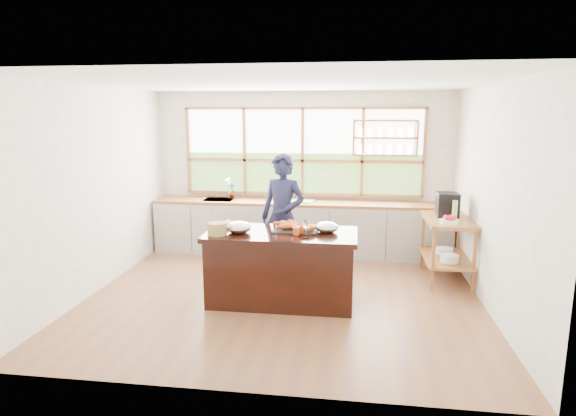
% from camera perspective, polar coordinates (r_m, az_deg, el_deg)
% --- Properties ---
extents(ground_plane, '(5.00, 5.00, 0.00)m').
position_cam_1_polar(ground_plane, '(6.38, -0.49, -10.32)').
color(ground_plane, brown).
extents(room_shell, '(5.02, 4.52, 2.71)m').
position_cam_1_polar(room_shell, '(6.47, 0.35, 5.97)').
color(room_shell, white).
rests_on(room_shell, ground_plane).
extents(back_counter, '(4.90, 0.63, 0.90)m').
position_cam_1_polar(back_counter, '(8.09, 1.34, -2.31)').
color(back_counter, '#ABA9A1').
rests_on(back_counter, ground_plane).
extents(right_shelf_unit, '(0.62, 1.10, 0.90)m').
position_cam_1_polar(right_shelf_unit, '(7.11, 18.36, -3.52)').
color(right_shelf_unit, '#9D532C').
rests_on(right_shelf_unit, ground_plane).
extents(island, '(1.85, 0.90, 0.90)m').
position_cam_1_polar(island, '(6.04, -0.77, -7.00)').
color(island, black).
rests_on(island, ground_plane).
extents(cook, '(0.75, 0.61, 1.79)m').
position_cam_1_polar(cook, '(6.77, -0.63, -1.12)').
color(cook, '#1A1C3A').
rests_on(cook, ground_plane).
extents(potted_plant, '(0.17, 0.13, 0.28)m').
position_cam_1_polar(potted_plant, '(8.24, -6.71, 2.03)').
color(potted_plant, slate).
rests_on(potted_plant, back_counter).
extents(cutting_board, '(0.45, 0.37, 0.01)m').
position_cam_1_polar(cutting_board, '(7.99, 1.55, 0.85)').
color(cutting_board, '#73BE49').
rests_on(cutting_board, back_counter).
extents(espresso_machine, '(0.30, 0.32, 0.34)m').
position_cam_1_polar(espresso_machine, '(7.17, 18.36, 0.39)').
color(espresso_machine, black).
rests_on(espresso_machine, right_shelf_unit).
extents(wine_bottle, '(0.07, 0.07, 0.28)m').
position_cam_1_polar(wine_bottle, '(6.92, 19.15, -0.28)').
color(wine_bottle, '#C0C668').
rests_on(wine_bottle, right_shelf_unit).
extents(fruit_bowl, '(0.25, 0.25, 0.11)m').
position_cam_1_polar(fruit_bowl, '(6.73, 18.59, -1.39)').
color(fruit_bowl, white).
rests_on(fruit_bowl, right_shelf_unit).
extents(slate_board, '(0.56, 0.42, 0.02)m').
position_cam_1_polar(slate_board, '(6.00, 0.98, -2.62)').
color(slate_board, black).
rests_on(slate_board, island).
extents(lobster_pile, '(0.55, 0.48, 0.08)m').
position_cam_1_polar(lobster_pile, '(5.98, 0.89, -2.19)').
color(lobster_pile, '#D44B18').
rests_on(lobster_pile, slate_board).
extents(mixing_bowl_left, '(0.31, 0.31, 0.15)m').
position_cam_1_polar(mixing_bowl_left, '(5.92, -5.86, -2.30)').
color(mixing_bowl_left, silver).
rests_on(mixing_bowl_left, island).
extents(mixing_bowl_right, '(0.29, 0.29, 0.14)m').
position_cam_1_polar(mixing_bowl_right, '(5.93, 4.63, -2.30)').
color(mixing_bowl_right, silver).
rests_on(mixing_bowl_right, island).
extents(wine_glass, '(0.08, 0.08, 0.22)m').
position_cam_1_polar(wine_glass, '(5.59, 2.17, -2.03)').
color(wine_glass, silver).
rests_on(wine_glass, island).
extents(wicker_basket, '(0.23, 0.23, 0.15)m').
position_cam_1_polar(wicker_basket, '(5.84, -8.39, -2.45)').
color(wicker_basket, '#A8774F').
rests_on(wicker_basket, island).
extents(parchment_roll, '(0.09, 0.30, 0.08)m').
position_cam_1_polar(parchment_roll, '(6.17, -7.48, -2.03)').
color(parchment_roll, white).
rests_on(parchment_roll, island).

